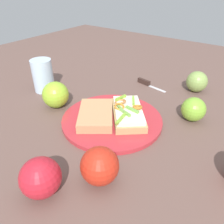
{
  "coord_description": "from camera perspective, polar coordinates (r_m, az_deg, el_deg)",
  "views": [
    {
      "loc": [
        0.43,
        0.31,
        0.37
      ],
      "look_at": [
        0.0,
        0.0,
        0.03
      ],
      "focal_mm": 35.76,
      "sensor_mm": 36.0,
      "label": 1
    }
  ],
  "objects": [
    {
      "name": "apple_0",
      "position": [
        0.85,
        20.86,
        7.28
      ],
      "size": [
        0.1,
        0.1,
        0.07
      ],
      "primitive_type": "sphere",
      "rotation": [
        0.0,
        0.0,
        3.9
      ],
      "color": "#7F9C4C",
      "rests_on": "ground_plane"
    },
    {
      "name": "plate",
      "position": [
        0.64,
        0.0,
        -1.95
      ],
      "size": [
        0.29,
        0.29,
        0.01
      ],
      "primitive_type": "cylinder",
      "color": "#B82C34",
      "rests_on": "ground_plane"
    },
    {
      "name": "apple_4",
      "position": [
        0.46,
        -3.17,
        -13.57
      ],
      "size": [
        0.11,
        0.11,
        0.08
      ],
      "primitive_type": "sphere",
      "rotation": [
        0.0,
        0.0,
        0.74
      ],
      "color": "red",
      "rests_on": "ground_plane"
    },
    {
      "name": "apple_2",
      "position": [
        0.67,
        20.1,
        0.65
      ],
      "size": [
        0.09,
        0.09,
        0.07
      ],
      "primitive_type": "sphere",
      "rotation": [
        0.0,
        0.0,
        3.56
      ],
      "color": "#7AB233",
      "rests_on": "ground_plane"
    },
    {
      "name": "knife",
      "position": [
        0.86,
        8.86,
        7.3
      ],
      "size": [
        0.03,
        0.13,
        0.02
      ],
      "rotation": [
        0.0,
        0.0,
        1.39
      ],
      "color": "silver",
      "rests_on": "ground_plane"
    },
    {
      "name": "apple_5",
      "position": [
        0.45,
        -17.79,
        -15.66
      ],
      "size": [
        0.1,
        0.1,
        0.08
      ],
      "primitive_type": "sphere",
      "rotation": [
        0.0,
        0.0,
        4.37
      ],
      "color": "red",
      "rests_on": "ground_plane"
    },
    {
      "name": "ground_plane",
      "position": [
        0.64,
        0.0,
        -2.37
      ],
      "size": [
        2.0,
        2.0,
        0.0
      ],
      "primitive_type": "plane",
      "color": "brown",
      "rests_on": "ground"
    },
    {
      "name": "sandwich",
      "position": [
        0.63,
        4.09,
        -0.12
      ],
      "size": [
        0.18,
        0.17,
        0.04
      ],
      "rotation": [
        0.0,
        0.0,
        0.69
      ],
      "color": "tan",
      "rests_on": "plate"
    },
    {
      "name": "bread_slice_side",
      "position": [
        0.63,
        -4.16,
        -0.72
      ],
      "size": [
        0.17,
        0.16,
        0.02
      ],
      "primitive_type": "cube",
      "rotation": [
        0.0,
        0.0,
        0.63
      ],
      "color": "tan",
      "rests_on": "plate"
    },
    {
      "name": "drinking_glass",
      "position": [
        0.83,
        -17.26,
        8.9
      ],
      "size": [
        0.07,
        0.07,
        0.11
      ],
      "primitive_type": "cylinder",
      "color": "silver",
      "rests_on": "ground_plane"
    },
    {
      "name": "apple_1",
      "position": [
        0.72,
        -14.22,
        4.31
      ],
      "size": [
        0.11,
        0.11,
        0.08
      ],
      "primitive_type": "sphere",
      "rotation": [
        0.0,
        0.0,
        2.53
      ],
      "color": "#8FBD2D",
      "rests_on": "ground_plane"
    }
  ]
}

